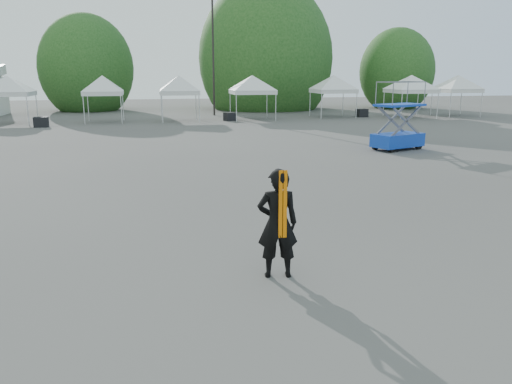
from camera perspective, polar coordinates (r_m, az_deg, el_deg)
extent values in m
plane|color=#474442|center=(11.16, -0.03, -4.92)|extent=(120.00, 120.00, 0.00)
cylinder|color=black|center=(42.70, -4.91, 15.10)|extent=(0.16, 0.16, 9.50)
cylinder|color=#382314|center=(50.77, -18.57, 10.12)|extent=(0.36, 0.36, 2.27)
ellipsoid|color=#194717|center=(50.72, -18.81, 13.27)|extent=(4.16, 4.16, 4.78)
cylinder|color=#382314|center=(50.66, 1.08, 11.09)|extent=(0.36, 0.36, 2.80)
ellipsoid|color=#194717|center=(50.63, 1.10, 14.99)|extent=(5.12, 5.12, 5.89)
cylinder|color=#382314|center=(53.22, 15.59, 10.35)|extent=(0.36, 0.36, 2.10)
ellipsoid|color=#194717|center=(53.17, 15.77, 13.13)|extent=(3.84, 3.84, 4.42)
cylinder|color=silver|center=(37.77, -24.64, 8.46)|extent=(0.06, 0.06, 2.00)
cylinder|color=silver|center=(40.59, -23.75, 8.81)|extent=(0.06, 0.06, 2.00)
cube|color=silver|center=(39.46, -26.42, 10.02)|extent=(3.10, 3.10, 0.30)
pyramid|color=silver|center=(39.43, -26.61, 11.83)|extent=(4.39, 4.39, 1.10)
cylinder|color=silver|center=(37.09, -19.07, 8.87)|extent=(0.06, 0.06, 2.00)
cylinder|color=silver|center=(36.86, -15.14, 9.11)|extent=(0.06, 0.06, 2.00)
cylinder|color=silver|center=(39.60, -18.63, 9.15)|extent=(0.06, 0.06, 2.00)
cylinder|color=silver|center=(39.38, -14.94, 9.38)|extent=(0.06, 0.06, 2.00)
cube|color=silver|center=(38.16, -17.06, 10.75)|extent=(2.73, 2.73, 0.30)
pyramid|color=silver|center=(38.13, -17.19, 12.62)|extent=(3.85, 3.85, 1.10)
cylinder|color=silver|center=(36.51, -10.67, 9.30)|extent=(0.06, 0.06, 2.00)
cylinder|color=silver|center=(36.66, -6.51, 9.46)|extent=(0.06, 0.06, 2.00)
cylinder|color=silver|center=(39.14, -10.76, 9.57)|extent=(0.06, 0.06, 2.00)
cylinder|color=silver|center=(39.27, -6.87, 9.72)|extent=(0.06, 0.06, 2.00)
cube|color=silver|center=(37.81, -8.76, 11.15)|extent=(2.83, 2.83, 0.30)
pyramid|color=silver|center=(37.79, -8.83, 13.05)|extent=(4.00, 4.00, 1.10)
cylinder|color=silver|center=(37.07, -2.26, 9.58)|extent=(0.06, 0.06, 2.00)
cylinder|color=silver|center=(37.68, 2.28, 9.64)|extent=(0.06, 0.06, 2.00)
cylinder|color=silver|center=(40.01, -2.97, 9.86)|extent=(0.06, 0.06, 2.00)
cylinder|color=silver|center=(40.57, 1.25, 9.93)|extent=(0.06, 0.06, 2.00)
cube|color=silver|center=(38.75, -0.43, 11.36)|extent=(3.18, 3.18, 0.30)
pyramid|color=silver|center=(38.72, -0.43, 13.21)|extent=(4.49, 4.49, 1.10)
cylinder|color=silver|center=(39.48, 7.48, 9.72)|extent=(0.06, 0.06, 2.00)
cylinder|color=silver|center=(40.52, 11.41, 9.66)|extent=(0.06, 0.06, 2.00)
cylinder|color=silver|center=(42.22, 6.19, 9.99)|extent=(0.06, 0.06, 2.00)
cylinder|color=silver|center=(43.19, 9.90, 9.95)|extent=(0.06, 0.06, 2.00)
cube|color=silver|center=(41.28, 8.80, 11.34)|extent=(3.10, 3.10, 0.30)
pyramid|color=silver|center=(41.25, 8.86, 13.07)|extent=(4.38, 4.38, 1.10)
cylinder|color=silver|center=(40.65, 16.28, 9.41)|extent=(0.06, 0.06, 2.00)
cylinder|color=silver|center=(42.17, 20.04, 9.26)|extent=(0.06, 0.06, 2.00)
cylinder|color=silver|center=(43.40, 14.38, 9.75)|extent=(0.06, 0.06, 2.00)
cylinder|color=silver|center=(44.83, 17.98, 9.62)|extent=(0.06, 0.06, 2.00)
cube|color=silver|center=(42.68, 17.28, 10.97)|extent=(3.28, 3.28, 0.30)
pyramid|color=silver|center=(42.66, 17.39, 12.64)|extent=(4.64, 4.64, 1.10)
cylinder|color=silver|center=(43.25, 21.32, 9.25)|extent=(0.06, 0.06, 2.00)
cylinder|color=silver|center=(44.81, 24.36, 9.09)|extent=(0.06, 0.06, 2.00)
cylinder|color=silver|center=(45.61, 19.42, 9.57)|extent=(0.06, 0.06, 2.00)
cylinder|color=silver|center=(47.10, 22.37, 9.43)|extent=(0.06, 0.06, 2.00)
cube|color=silver|center=(45.12, 21.99, 10.71)|extent=(2.99, 2.99, 0.30)
pyramid|color=silver|center=(45.10, 22.13, 12.29)|extent=(4.23, 4.23, 1.10)
imported|color=black|center=(8.68, 2.47, -3.61)|extent=(0.76, 0.55, 1.95)
cube|color=orange|center=(8.39, 2.82, -1.45)|extent=(0.16, 0.03, 1.17)
cube|color=#0C38A7|center=(24.38, 15.86, 5.75)|extent=(2.70, 2.01, 0.61)
cube|color=#0C38A7|center=(24.23, 16.11, 9.53)|extent=(2.58, 1.92, 0.10)
cylinder|color=black|center=(23.41, 15.26, 4.81)|extent=(0.39, 0.27, 0.36)
cylinder|color=black|center=(24.78, 18.10, 5.08)|extent=(0.39, 0.27, 0.36)
cylinder|color=black|center=(24.09, 13.48, 5.15)|extent=(0.39, 0.27, 0.36)
cylinder|color=black|center=(25.42, 16.34, 5.40)|extent=(0.39, 0.27, 0.36)
cube|color=black|center=(36.18, -23.35, 7.35)|extent=(0.87, 0.68, 0.67)
cube|color=black|center=(37.78, -3.03, 8.59)|extent=(0.96, 0.88, 0.61)
cube|color=black|center=(41.88, 12.01, 8.83)|extent=(0.92, 0.77, 0.65)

